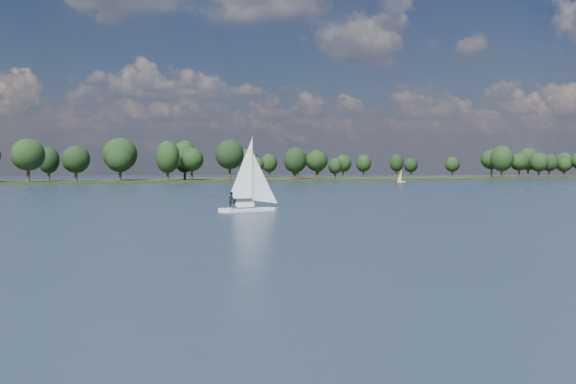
{
  "coord_description": "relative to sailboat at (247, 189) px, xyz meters",
  "views": [
    {
      "loc": [
        -41.69,
        -9.06,
        4.6
      ],
      "look_at": [
        -12.92,
        41.71,
        2.5
      ],
      "focal_mm": 40.0,
      "sensor_mm": 36.0,
      "label": 1
    }
  ],
  "objects": [
    {
      "name": "ground",
      "position": [
        11.36,
        46.58,
        -2.39
      ],
      "size": [
        700.0,
        700.0,
        0.0
      ],
      "primitive_type": "plane",
      "color": "#233342",
      "rests_on": "ground"
    },
    {
      "name": "far_shore",
      "position": [
        11.36,
        158.58,
        -2.39
      ],
      "size": [
        660.0,
        40.0,
        1.5
      ],
      "primitive_type": "cube",
      "color": "black",
      "rests_on": "ground"
    },
    {
      "name": "far_shore_back",
      "position": [
        171.36,
        206.58,
        -2.39
      ],
      "size": [
        220.0,
        30.0,
        1.4
      ],
      "primitive_type": "cube",
      "color": "black",
      "rests_on": "ground"
    },
    {
      "name": "sailboat",
      "position": [
        0.0,
        0.0,
        0.0
      ],
      "size": [
        6.59,
        2.19,
        8.55
      ],
      "rotation": [
        0.0,
        0.0,
        0.06
      ],
      "color": "white",
      "rests_on": "ground"
    },
    {
      "name": "dinghy_orange",
      "position": [
        116.14,
        114.61,
        -1.3
      ],
      "size": [
        3.07,
        2.37,
        4.6
      ],
      "rotation": [
        0.0,
        0.0,
        -0.5
      ],
      "color": "white",
      "rests_on": "ground"
    },
    {
      "name": "treeline",
      "position": [
        2.22,
        154.37,
        5.67
      ],
      "size": [
        562.63,
        73.67,
        18.93
      ],
      "color": "black",
      "rests_on": "ground"
    }
  ]
}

